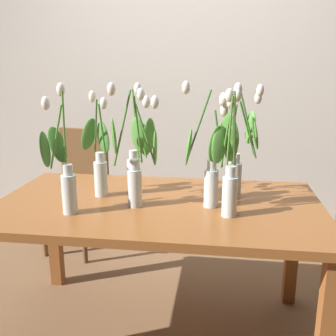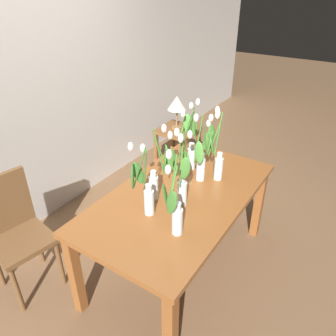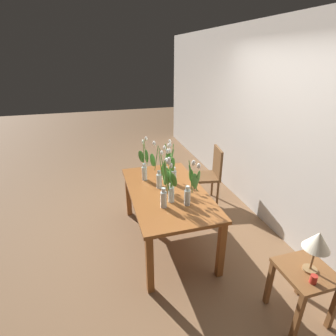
# 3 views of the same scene
# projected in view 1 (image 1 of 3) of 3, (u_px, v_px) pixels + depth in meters

# --- Properties ---
(ground_plane) EXTENTS (18.00, 18.00, 0.00)m
(ground_plane) POSITION_uv_depth(u_px,v_px,m) (159.00, 331.00, 2.09)
(ground_plane) COLOR brown
(room_wall_rear) EXTENTS (9.00, 0.10, 2.70)m
(room_wall_rear) POSITION_uv_depth(u_px,v_px,m) (187.00, 72.00, 3.22)
(room_wall_rear) COLOR beige
(room_wall_rear) RESTS_ON ground
(dining_table) EXTENTS (1.60, 0.90, 0.74)m
(dining_table) POSITION_uv_depth(u_px,v_px,m) (158.00, 219.00, 1.93)
(dining_table) COLOR brown
(dining_table) RESTS_ON ground
(tulip_vase_0) EXTENTS (0.24, 0.14, 0.59)m
(tulip_vase_0) POSITION_uv_depth(u_px,v_px,m) (210.00, 171.00, 1.80)
(tulip_vase_0) COLOR silver
(tulip_vase_0) RESTS_ON dining_table
(tulip_vase_1) EXTENTS (0.16, 0.13, 0.58)m
(tulip_vase_1) POSITION_uv_depth(u_px,v_px,m) (137.00, 160.00, 1.98)
(tulip_vase_1) COLOR silver
(tulip_vase_1) RESTS_ON dining_table
(tulip_vase_2) EXTENTS (0.24, 0.16, 0.57)m
(tulip_vase_2) POSITION_uv_depth(u_px,v_px,m) (239.00, 156.00, 1.94)
(tulip_vase_2) COLOR silver
(tulip_vase_2) RESTS_ON dining_table
(tulip_vase_3) EXTENTS (0.17, 0.15, 0.58)m
(tulip_vase_3) POSITION_uv_depth(u_px,v_px,m) (228.00, 163.00, 1.70)
(tulip_vase_3) COLOR silver
(tulip_vase_3) RESTS_ON dining_table
(tulip_vase_4) EXTENTS (0.22, 0.22, 0.58)m
(tulip_vase_4) POSITION_uv_depth(u_px,v_px,m) (135.00, 163.00, 1.80)
(tulip_vase_4) COLOR silver
(tulip_vase_4) RESTS_ON dining_table
(tulip_vase_5) EXTENTS (0.15, 0.14, 0.58)m
(tulip_vase_5) POSITION_uv_depth(u_px,v_px,m) (64.00, 174.00, 1.72)
(tulip_vase_5) COLOR silver
(tulip_vase_5) RESTS_ON dining_table
(tulip_vase_6) EXTENTS (0.18, 0.15, 0.53)m
(tulip_vase_6) POSITION_uv_depth(u_px,v_px,m) (99.00, 161.00, 1.98)
(tulip_vase_6) COLOR silver
(tulip_vase_6) RESTS_ON dining_table
(dining_chair) EXTENTS (0.46, 0.46, 0.93)m
(dining_chair) POSITION_uv_depth(u_px,v_px,m) (79.00, 183.00, 2.97)
(dining_chair) COLOR brown
(dining_chair) RESTS_ON ground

